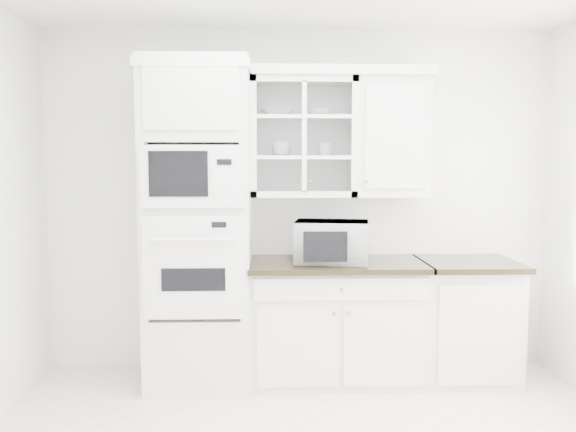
{
  "coord_description": "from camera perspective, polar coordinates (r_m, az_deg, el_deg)",
  "views": [
    {
      "loc": [
        -0.2,
        -2.74,
        1.66
      ],
      "look_at": [
        -0.1,
        1.05,
        1.3
      ],
      "focal_mm": 35.0,
      "sensor_mm": 36.0,
      "label": 1
    }
  ],
  "objects": [
    {
      "name": "room_shell",
      "position": [
        3.18,
        2.13,
        7.58
      ],
      "size": [
        4.0,
        3.5,
        2.7
      ],
      "color": "white",
      "rests_on": "ground"
    },
    {
      "name": "oven_column",
      "position": [
        4.22,
        -9.01,
        -0.91
      ],
      "size": [
        0.76,
        0.68,
        2.4
      ],
      "color": "silver",
      "rests_on": "ground"
    },
    {
      "name": "base_cabinet_run",
      "position": [
        4.38,
        4.92,
        -10.46
      ],
      "size": [
        1.32,
        0.67,
        0.92
      ],
      "color": "silver",
      "rests_on": "ground"
    },
    {
      "name": "extra_base_cabinet",
      "position": [
        4.6,
        17.59,
        -9.92
      ],
      "size": [
        0.72,
        0.67,
        0.92
      ],
      "color": "silver",
      "rests_on": "ground"
    },
    {
      "name": "upper_cabinet_glass",
      "position": [
        4.33,
        1.54,
        7.94
      ],
      "size": [
        0.8,
        0.33,
        0.9
      ],
      "color": "silver",
      "rests_on": "room_shell"
    },
    {
      "name": "upper_cabinet_solid",
      "position": [
        4.42,
        10.4,
        7.81
      ],
      "size": [
        0.55,
        0.33,
        0.9
      ],
      "primitive_type": "cube",
      "color": "silver",
      "rests_on": "room_shell"
    },
    {
      "name": "crown_molding",
      "position": [
        4.35,
        0.15,
        14.35
      ],
      "size": [
        2.14,
        0.38,
        0.07
      ],
      "primitive_type": "cube",
      "color": "white",
      "rests_on": "room_shell"
    },
    {
      "name": "countertop_microwave",
      "position": [
        4.2,
        4.46,
        -2.59
      ],
      "size": [
        0.6,
        0.52,
        0.31
      ],
      "primitive_type": "imported",
      "rotation": [
        0.0,
        0.0,
        2.99
      ],
      "color": "white",
      "rests_on": "base_cabinet_run"
    },
    {
      "name": "bowl_a",
      "position": [
        4.34,
        -1.12,
        10.45
      ],
      "size": [
        0.27,
        0.27,
        0.06
      ],
      "primitive_type": "imported",
      "rotation": [
        0.0,
        0.0,
        0.12
      ],
      "color": "white",
      "rests_on": "upper_cabinet_glass"
    },
    {
      "name": "bowl_b",
      "position": [
        4.33,
        3.13,
        10.41
      ],
      "size": [
        0.22,
        0.22,
        0.05
      ],
      "primitive_type": "imported",
      "rotation": [
        0.0,
        0.0,
        -0.32
      ],
      "color": "white",
      "rests_on": "upper_cabinet_glass"
    },
    {
      "name": "cup_a",
      "position": [
        4.33,
        -0.72,
        6.82
      ],
      "size": [
        0.15,
        0.15,
        0.11
      ],
      "primitive_type": "imported",
      "rotation": [
        0.0,
        0.0,
        -0.07
      ],
      "color": "white",
      "rests_on": "upper_cabinet_glass"
    },
    {
      "name": "cup_b",
      "position": [
        4.34,
        3.79,
        6.77
      ],
      "size": [
        0.14,
        0.14,
        0.11
      ],
      "primitive_type": "imported",
      "rotation": [
        0.0,
        0.0,
        0.35
      ],
      "color": "white",
      "rests_on": "upper_cabinet_glass"
    }
  ]
}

